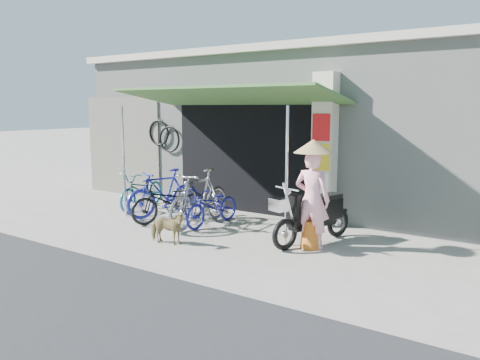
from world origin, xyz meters
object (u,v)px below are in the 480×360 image
Objects in this scene: bike_navy at (213,206)px; nun at (312,195)px; street_dog at (167,228)px; bike_teal at (142,190)px; bike_blue at (164,193)px; moped at (315,216)px; bike_black at (170,201)px; bike_silver at (200,198)px.

nun is (2.29, -0.32, 0.50)m from bike_navy.
bike_navy reaches higher than street_dog.
bike_teal is 2.32m from bike_navy.
moped reaches higher than bike_blue.
bike_teal is at bearing -179.36° from bike_black.
bike_teal is at bearing 175.12° from bike_navy.
moped is (4.50, -0.37, 0.04)m from bike_teal.
bike_silver is at bearing -0.35° from street_dog.
street_dog is at bearing -48.82° from bike_teal.
bike_teal is 4.65m from nun.
bike_teal is at bearing -177.59° from bike_blue.
moped reaches higher than street_dog.
bike_navy is at bearing 44.37° from bike_silver.
nun reaches higher than street_dog.
bike_navy is 2.19× the size of street_dog.
street_dog is (1.02, -1.23, -0.15)m from bike_black.
moped is at bearing 2.66° from bike_silver.
bike_silver is 2.49m from nun.
bike_teal is at bearing -165.90° from moped.
bike_blue is at bearing -162.03° from moped.
bike_blue reaches higher than street_dog.
nun is (3.63, -0.36, 0.39)m from bike_blue.
nun is at bearing 23.41° from bike_black.
bike_blue is 2.14m from street_dog.
nun is at bearing -19.83° from bike_teal.
bike_silver is 0.31m from bike_navy.
bike_teal reaches higher than street_dog.
nun is at bearing 15.27° from bike_blue.
bike_silver is at bearing -7.28° from nun.
bike_blue is 0.93× the size of nun.
street_dog is at bearing -125.66° from moped.
bike_blue is at bearing -177.61° from bike_navy.
bike_black is at bearing -174.74° from bike_silver.
moped is at bearing -79.33° from nun.
nun is at bearing -56.35° from moped.
bike_silver is at bearing -157.19° from moped.
nun is at bearing -4.45° from bike_silver.
moped is at bearing -68.15° from street_dog.
bike_blue is at bearing -29.91° from bike_teal.
bike_teal is 2.43× the size of street_dog.
street_dog is 0.38× the size of moped.
street_dog is 2.56m from moped.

